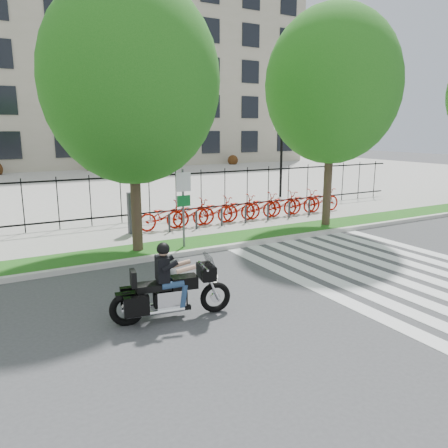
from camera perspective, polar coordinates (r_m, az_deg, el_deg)
ground at (r=10.09m, az=1.93°, el=-10.27°), size 120.00×120.00×0.00m
curb at (r=13.54m, az=-7.08°, el=-4.09°), size 60.00×0.20×0.15m
grass_verge at (r=14.30m, az=-8.37°, el=-3.24°), size 60.00×1.50×0.15m
sidewalk at (r=16.60m, az=-11.47°, el=-1.19°), size 60.00×3.50×0.15m
plaza at (r=33.54m, az=-20.78°, el=4.93°), size 80.00×34.00×0.10m
crosswalk_stripes at (r=13.10m, az=20.41°, el=-5.67°), size 5.70×8.00×0.01m
iron_fence at (r=18.04m, az=-13.33°, el=3.27°), size 30.00×0.06×2.00m
office_building at (r=53.45m, az=-25.06°, el=17.71°), size 60.00×21.90×20.15m
lamp_post_right at (r=24.88m, az=7.55°, el=10.63°), size 1.06×0.70×4.25m
street_tree_1 at (r=13.62m, az=-12.08°, el=17.74°), size 5.21×5.21×8.08m
street_tree_2 at (r=17.62m, az=14.00°, el=17.12°), size 5.07×5.07×8.24m
bike_share_station at (r=18.27m, az=3.33°, el=2.22°), size 10.09×0.89×1.50m
sign_pole_regulatory at (r=13.88m, az=-5.32°, el=3.40°), size 0.50×0.09×2.50m
motorcycle_rider at (r=9.15m, az=-6.90°, el=-8.34°), size 2.56×0.95×1.98m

